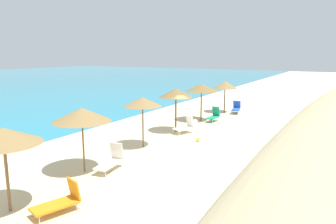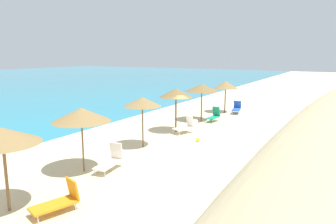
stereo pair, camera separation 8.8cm
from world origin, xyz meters
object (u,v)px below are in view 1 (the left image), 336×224
beach_umbrella_1 (82,115)px  lounge_chair_0 (236,108)px  lounge_chair_3 (185,126)px  lounge_chair_4 (214,115)px  beach_umbrella_2 (143,102)px  beach_ball (198,140)px  lounge_chair_2 (61,201)px  beach_umbrella_0 (3,136)px  beach_umbrella_5 (225,85)px  cooler_box (194,122)px  beach_umbrella_4 (202,88)px  beach_umbrella_3 (176,93)px  lounge_chair_1 (111,160)px

beach_umbrella_1 → lounge_chair_0: beach_umbrella_1 is taller
lounge_chair_3 → lounge_chair_4: same height
beach_umbrella_2 → beach_ball: size_ratio=11.33×
lounge_chair_2 → beach_ball: 9.82m
beach_umbrella_0 → beach_umbrella_5: 20.23m
beach_umbrella_5 → lounge_chair_2: size_ratio=1.69×
lounge_chair_2 → lounge_chair_0: bearing=-71.0°
beach_umbrella_1 → cooler_box: size_ratio=5.41×
beach_umbrella_2 → cooler_box: 6.82m
beach_umbrella_2 → beach_umbrella_4: size_ratio=0.98×
beach_umbrella_4 → cooler_box: beach_umbrella_4 is taller
beach_umbrella_3 → beach_ball: (-1.45, -2.25, -2.45)m
beach_umbrella_0 → beach_umbrella_4: size_ratio=0.99×
beach_umbrella_1 → lounge_chair_2: beach_umbrella_1 is taller
lounge_chair_2 → lounge_chair_4: 15.56m
beach_ball → cooler_box: bearing=28.4°
cooler_box → lounge_chair_0: bearing=-12.0°
beach_umbrella_4 → lounge_chair_3: (-4.03, -0.69, -2.06)m
beach_umbrella_0 → beach_umbrella_2: (8.14, 0.28, -0.01)m
beach_umbrella_1 → beach_umbrella_5: size_ratio=1.03×
beach_umbrella_4 → beach_ball: 6.38m
beach_umbrella_0 → beach_umbrella_5: beach_umbrella_0 is taller
lounge_chair_2 → beach_umbrella_3: bearing=-63.1°
lounge_chair_2 → lounge_chair_3: 11.29m
lounge_chair_2 → lounge_chair_1: bearing=-56.8°
beach_umbrella_1 → lounge_chair_0: size_ratio=1.79×
beach_ball → lounge_chair_1: bearing=166.2°
lounge_chair_2 → cooler_box: 13.87m
beach_umbrella_4 → lounge_chair_0: 5.03m
beach_umbrella_3 → lounge_chair_0: bearing=-9.3°
beach_umbrella_0 → cooler_box: bearing=0.9°
beach_umbrella_1 → beach_umbrella_3: 8.21m
beach_umbrella_2 → beach_ball: 4.05m
beach_umbrella_5 → lounge_chair_1: beach_umbrella_5 is taller
lounge_chair_4 → beach_ball: bearing=106.5°
lounge_chair_2 → lounge_chair_3: (11.24, 1.13, 0.08)m
beach_umbrella_4 → beach_umbrella_3: bearing=179.7°
beach_umbrella_1 → lounge_chair_3: bearing=-5.6°
beach_umbrella_4 → lounge_chair_1: (-11.46, -0.76, -2.11)m
beach_umbrella_3 → cooler_box: 3.47m
beach_umbrella_2 → lounge_chair_4: beach_umbrella_2 is taller
beach_umbrella_0 → beach_umbrella_3: bearing=1.7°
beach_umbrella_1 → cooler_box: bearing=-1.1°
beach_umbrella_4 → lounge_chair_0: (4.37, -1.35, -2.08)m
lounge_chair_4 → beach_ball: (-5.73, -1.29, -0.34)m
beach_umbrella_0 → lounge_chair_2: bearing=-62.2°
lounge_chair_0 → beach_umbrella_5: bearing=0.1°
beach_umbrella_0 → lounge_chair_4: size_ratio=2.10×
beach_umbrella_1 → cooler_box: (10.72, -0.21, -2.35)m
beach_umbrella_0 → lounge_chair_0: size_ratio=1.77×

